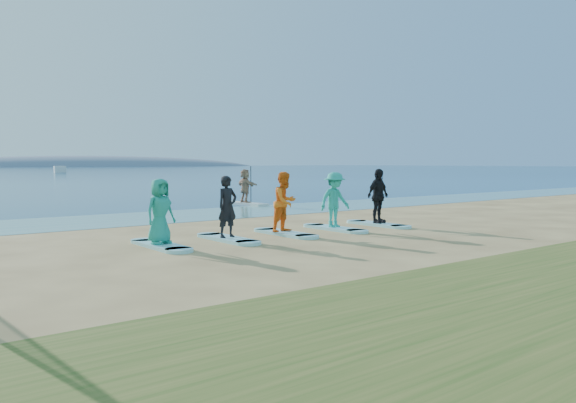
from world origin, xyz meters
TOP-DOWN VIEW (x-y plane):
  - ground at (0.00, 0.00)m, footprint 600.00×600.00m
  - shallow_water at (0.00, 10.50)m, footprint 600.00×600.00m
  - island_ridge at (95.00, 300.00)m, footprint 220.00×56.00m
  - paddleboard at (5.62, 13.89)m, footprint 0.93×3.05m
  - paddleboarder at (5.62, 13.89)m, footprint 0.54×1.62m
  - boat_offshore_b at (25.03, 116.10)m, footprint 3.31×5.62m
  - surfboard_0 at (-4.18, 3.04)m, footprint 0.70×2.20m
  - student_0 at (-4.18, 3.04)m, footprint 0.93×0.71m
  - surfboard_1 at (-2.14, 3.04)m, footprint 0.70×2.20m
  - student_1 at (-2.14, 3.04)m, footprint 0.68×0.49m
  - surfboard_2 at (-0.10, 3.04)m, footprint 0.70×2.20m
  - student_2 at (-0.10, 3.04)m, footprint 1.01×0.87m
  - surfboard_3 at (1.94, 3.04)m, footprint 0.70×2.20m
  - student_3 at (1.94, 3.04)m, footprint 1.18×0.71m
  - surfboard_4 at (3.98, 3.04)m, footprint 0.70×2.20m
  - student_4 at (3.98, 3.04)m, footprint 1.16×0.62m

SIDE VIEW (x-z plane):
  - ground at x=0.00m, z-range 0.00..0.00m
  - island_ridge at x=95.00m, z-range -9.00..9.00m
  - boat_offshore_b at x=25.03m, z-range -0.70..0.70m
  - shallow_water at x=0.00m, z-range 0.01..0.01m
  - surfboard_0 at x=-4.18m, z-range 0.00..0.09m
  - surfboard_1 at x=-2.14m, z-range 0.00..0.09m
  - surfboard_2 at x=-0.10m, z-range 0.00..0.09m
  - surfboard_3 at x=1.94m, z-range 0.00..0.09m
  - surfboard_4 at x=3.98m, z-range 0.00..0.09m
  - paddleboard at x=5.62m, z-range 0.00..0.12m
  - student_0 at x=-4.18m, z-range 0.09..1.78m
  - student_1 at x=-2.14m, z-range 0.09..1.82m
  - student_3 at x=1.94m, z-range 0.09..1.88m
  - paddleboarder at x=5.62m, z-range 0.12..1.85m
  - student_2 at x=-0.10m, z-range 0.09..1.91m
  - student_4 at x=3.98m, z-range 0.09..1.98m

